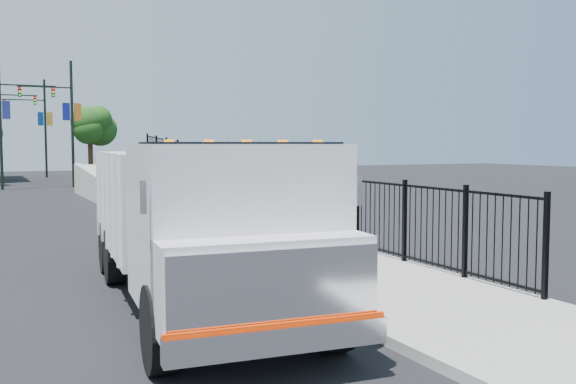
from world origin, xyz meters
name	(u,v)px	position (x,y,z in m)	size (l,w,h in m)	color
ground	(306,303)	(0.00, 0.00, 0.00)	(120.00, 120.00, 0.00)	black
sidewalk	(471,314)	(1.93, -2.00, 0.06)	(3.55, 12.00, 0.12)	#9E998E
curb	(369,328)	(0.00, -2.00, 0.08)	(0.30, 12.00, 0.16)	#ADAAA3
ramp	(172,211)	(2.12, 16.00, 0.00)	(3.95, 24.00, 1.70)	#9E998E
iron_fence	(240,195)	(3.55, 12.00, 0.90)	(0.10, 28.00, 1.80)	black
truck	(199,215)	(-1.79, 0.46, 1.59)	(3.36, 8.45, 2.83)	black
worker	(343,248)	(0.62, -0.21, 0.95)	(0.60, 0.40, 1.66)	#561A2A
debris	(348,287)	(0.90, 0.09, 0.18)	(0.44, 0.44, 0.11)	silver
light_pole_0	(6,117)	(-3.42, 32.39, 4.36)	(3.77, 0.22, 8.00)	black
light_pole_1	(67,119)	(0.17, 33.03, 4.36)	(3.78, 0.22, 8.00)	black
light_pole_3	(41,124)	(-0.21, 46.28, 4.36)	(3.78, 0.22, 8.00)	black
tree_1	(90,128)	(2.41, 38.55, 3.92)	(2.25, 2.25, 5.13)	#382314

